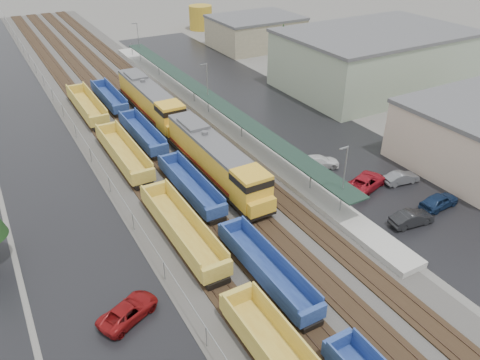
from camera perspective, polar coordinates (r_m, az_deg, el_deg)
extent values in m
cube|color=#302D2B|center=(76.65, -13.70, 8.80)|extent=(20.00, 160.00, 0.08)
cube|color=black|center=(75.36, -18.07, 7.85)|extent=(2.60, 160.00, 0.15)
cube|color=#473326|center=(75.21, -18.61, 7.80)|extent=(0.08, 160.00, 0.07)
cube|color=#473326|center=(75.45, -17.55, 8.06)|extent=(0.08, 160.00, 0.07)
cube|color=black|center=(76.14, -15.15, 8.54)|extent=(2.60, 160.00, 0.15)
cube|color=#473326|center=(75.95, -15.68, 8.50)|extent=(0.08, 160.00, 0.07)
cube|color=#473326|center=(76.26, -14.64, 8.74)|extent=(0.08, 160.00, 0.07)
cube|color=black|center=(77.12, -12.29, 9.20)|extent=(2.60, 160.00, 0.15)
cube|color=#473326|center=(76.89, -12.81, 9.16)|extent=(0.08, 160.00, 0.07)
cube|color=#473326|center=(77.28, -11.79, 9.39)|extent=(0.08, 160.00, 0.07)
cube|color=black|center=(78.29, -9.50, 9.81)|extent=(2.60, 160.00, 0.15)
cube|color=#473326|center=(78.03, -10.00, 9.78)|extent=(0.08, 160.00, 0.07)
cube|color=#473326|center=(78.48, -9.01, 9.99)|extent=(0.08, 160.00, 0.07)
cube|color=black|center=(74.43, -24.74, 6.08)|extent=(10.00, 160.00, 0.02)
cube|color=black|center=(75.30, 2.71, 9.23)|extent=(16.00, 100.00, 0.02)
cube|color=#9E9B93|center=(70.88, -3.87, 8.07)|extent=(3.00, 80.00, 0.70)
cylinder|color=gray|center=(51.15, 8.62, 0.19)|extent=(0.16, 0.16, 2.40)
cylinder|color=gray|center=(62.14, 0.21, 6.32)|extent=(0.16, 0.16, 2.40)
cylinder|color=gray|center=(74.54, -5.65, 10.44)|extent=(0.16, 0.16, 2.40)
cylinder|color=gray|center=(87.76, -9.88, 13.29)|extent=(0.16, 0.16, 2.40)
cylinder|color=gray|center=(101.48, -13.04, 15.34)|extent=(0.16, 0.16, 2.40)
cube|color=black|center=(69.83, -3.95, 10.23)|extent=(2.60, 65.00, 0.15)
cylinder|color=gray|center=(46.88, 12.49, -0.30)|extent=(0.12, 0.12, 8.00)
cube|color=gray|center=(44.73, 12.56, 3.82)|extent=(1.00, 0.15, 0.12)
cylinder|color=gray|center=(69.56, -3.97, 10.85)|extent=(0.12, 0.12, 8.00)
cube|color=gray|center=(68.13, -4.48, 13.85)|extent=(1.00, 0.15, 0.12)
cylinder|color=gray|center=(96.33, -12.22, 15.92)|extent=(0.12, 0.12, 8.00)
cube|color=gray|center=(95.30, -12.78, 18.12)|extent=(1.00, 0.15, 0.12)
cylinder|color=gray|center=(35.16, -4.11, -18.57)|extent=(0.08, 0.08, 2.00)
cylinder|color=gray|center=(40.45, -9.21, -10.89)|extent=(0.08, 0.08, 2.00)
cylinder|color=gray|center=(46.52, -12.87, -5.04)|extent=(0.08, 0.08, 2.00)
cylinder|color=gray|center=(53.11, -15.61, -0.57)|extent=(0.08, 0.08, 2.00)
cylinder|color=gray|center=(60.04, -17.73, 2.89)|extent=(0.08, 0.08, 2.00)
cylinder|color=gray|center=(67.21, -19.41, 5.62)|extent=(0.08, 0.08, 2.00)
cylinder|color=gray|center=(74.55, -20.77, 7.81)|extent=(0.08, 0.08, 2.00)
cylinder|color=gray|center=(82.01, -21.90, 9.61)|extent=(0.08, 0.08, 2.00)
cylinder|color=gray|center=(89.56, -22.85, 11.10)|extent=(0.08, 0.08, 2.00)
cylinder|color=gray|center=(97.19, -23.66, 12.36)|extent=(0.08, 0.08, 2.00)
cylinder|color=gray|center=(104.87, -24.35, 13.43)|extent=(0.08, 0.08, 2.00)
cylinder|color=gray|center=(112.60, -24.96, 14.35)|extent=(0.08, 0.08, 2.00)
cylinder|color=gray|center=(120.36, -25.49, 15.16)|extent=(0.08, 0.08, 2.00)
cylinder|color=gray|center=(128.15, -25.96, 15.86)|extent=(0.08, 0.08, 2.00)
cylinder|color=gray|center=(135.96, -26.38, 16.48)|extent=(0.08, 0.08, 2.00)
cylinder|color=gray|center=(143.80, -26.75, 17.04)|extent=(0.08, 0.08, 2.00)
cube|color=gray|center=(74.19, -20.91, 8.52)|extent=(0.05, 160.00, 0.05)
cube|color=gray|center=(85.06, 15.99, 13.85)|extent=(30.00, 20.00, 9.00)
cube|color=#59595B|center=(83.90, 16.46, 16.94)|extent=(30.60, 20.40, 0.50)
cube|color=gray|center=(107.36, 1.91, 17.50)|extent=(18.00, 14.00, 6.00)
cube|color=#59595B|center=(106.66, 1.94, 19.20)|extent=(18.36, 14.28, 0.50)
cylinder|color=#332316|center=(85.78, 5.05, 12.93)|extent=(0.50, 0.50, 3.00)
cone|color=black|center=(84.39, 5.21, 16.16)|extent=(4.40, 4.40, 7.00)
cube|color=black|center=(54.24, -3.17, 1.18)|extent=(3.19, 21.30, 0.43)
cube|color=gold|center=(54.22, -3.74, 3.33)|extent=(2.98, 17.04, 3.19)
cube|color=gold|center=(46.93, 1.37, -1.02)|extent=(3.19, 3.41, 3.62)
cube|color=black|center=(46.38, 1.38, 0.10)|extent=(3.25, 3.46, 0.75)
cube|color=gold|center=(46.14, 2.57, -3.23)|extent=(2.98, 1.06, 1.49)
cube|color=#59595B|center=(53.45, -3.80, 4.95)|extent=(3.04, 17.04, 0.37)
cube|color=maroon|center=(54.26, -5.12, 1.76)|extent=(0.04, 17.04, 0.37)
cube|color=maroon|center=(55.41, -2.29, 2.52)|extent=(0.04, 17.04, 0.37)
cube|color=black|center=(54.45, -3.16, 0.79)|extent=(2.34, 6.39, 0.64)
cube|color=black|center=(48.81, 0.82, -2.90)|extent=(2.56, 4.26, 0.53)
cube|color=black|center=(60.38, -6.38, 3.95)|extent=(2.56, 4.26, 0.53)
cylinder|color=#59595B|center=(54.19, -4.31, 5.68)|extent=(0.75, 0.75, 0.53)
cube|color=#59595B|center=(56.86, -5.73, 6.80)|extent=(2.56, 4.26, 0.53)
cube|color=black|center=(71.85, -10.88, 8.36)|extent=(3.19, 21.30, 0.43)
cube|color=gold|center=(72.15, -11.31, 9.96)|extent=(2.98, 17.04, 3.19)
cube|color=gold|center=(63.83, -8.45, 7.65)|extent=(3.19, 3.41, 3.62)
cube|color=black|center=(63.43, -8.52, 8.54)|extent=(3.25, 3.46, 0.75)
cube|color=gold|center=(62.62, -7.70, 6.17)|extent=(2.98, 1.06, 1.49)
cube|color=#59595B|center=(71.57, -11.45, 11.23)|extent=(3.04, 17.04, 0.37)
cube|color=maroon|center=(72.18, -12.35, 8.76)|extent=(0.04, 17.04, 0.37)
cube|color=maroon|center=(73.04, -10.09, 9.27)|extent=(0.04, 17.04, 0.37)
cube|color=black|center=(72.01, -10.84, 8.05)|extent=(2.34, 6.39, 0.64)
cube|color=black|center=(65.50, -8.58, 6.02)|extent=(2.56, 4.26, 0.53)
cube|color=black|center=(78.61, -12.76, 9.88)|extent=(2.56, 4.26, 0.53)
cylinder|color=#59595B|center=(72.43, -11.77, 11.70)|extent=(0.75, 0.75, 0.53)
cube|color=#59595B|center=(75.35, -12.59, 12.31)|extent=(2.56, 4.26, 0.53)
cube|color=gold|center=(33.27, 8.25, -20.52)|extent=(0.16, 14.02, 1.90)
cube|color=gold|center=(36.88, -0.41, -14.07)|extent=(2.74, 0.53, 1.48)
cube|color=black|center=(37.19, 0.18, -15.92)|extent=(2.11, 2.32, 0.53)
cube|color=gold|center=(44.60, -7.08, -6.36)|extent=(2.74, 14.02, 0.26)
cube|color=gold|center=(43.67, -8.75, -5.86)|extent=(0.16, 14.02, 1.90)
cube|color=gold|center=(44.43, -5.59, -4.89)|extent=(0.16, 14.02, 1.90)
cube|color=gold|center=(39.00, -2.82, -11.11)|extent=(2.74, 0.53, 1.48)
cube|color=gold|center=(49.84, -10.46, -1.26)|extent=(2.74, 0.53, 1.48)
cube|color=black|center=(40.20, -3.27, -11.61)|extent=(2.11, 2.32, 0.53)
cube|color=black|center=(49.80, -10.04, -2.68)|extent=(2.11, 2.32, 0.53)
cube|color=gold|center=(59.03, -13.98, 2.85)|extent=(2.74, 14.02, 0.26)
cube|color=gold|center=(58.33, -15.33, 3.36)|extent=(0.16, 14.02, 1.90)
cube|color=gold|center=(58.90, -12.88, 3.98)|extent=(0.16, 14.02, 1.90)
cube|color=gold|center=(52.53, -11.71, 0.40)|extent=(2.74, 0.53, 1.48)
cube|color=gold|center=(65.08, -15.99, 5.98)|extent=(2.74, 0.53, 1.48)
cube|color=black|center=(53.68, -11.86, -0.23)|extent=(2.11, 2.32, 0.53)
cube|color=black|center=(64.85, -15.68, 4.91)|extent=(2.11, 2.32, 0.53)
cube|color=gold|center=(74.88, -18.11, 8.30)|extent=(2.74, 14.02, 0.26)
cube|color=gold|center=(74.33, -19.21, 8.74)|extent=(0.16, 14.02, 1.90)
cube|color=gold|center=(74.78, -17.25, 9.21)|extent=(0.16, 14.02, 1.90)
cube|color=gold|center=(68.02, -16.74, 6.96)|extent=(2.74, 0.53, 1.48)
cube|color=gold|center=(81.33, -19.43, 10.38)|extent=(2.74, 0.53, 1.48)
cube|color=black|center=(69.10, -16.77, 6.36)|extent=(2.11, 2.32, 0.53)
cube|color=black|center=(80.98, -19.19, 9.54)|extent=(2.11, 2.32, 0.53)
cube|color=navy|center=(34.84, 11.78, -18.83)|extent=(2.40, 0.46, 1.29)
cube|color=black|center=(35.25, 12.33, -20.46)|extent=(1.85, 2.03, 0.46)
cube|color=navy|center=(40.23, 3.21, -11.10)|extent=(2.40, 12.13, 0.23)
cube|color=navy|center=(39.20, 1.80, -10.77)|extent=(0.14, 12.13, 1.66)
cube|color=navy|center=(40.18, 4.65, -9.66)|extent=(0.14, 12.13, 1.66)
cube|color=navy|center=(36.22, 8.77, -15.98)|extent=(2.40, 0.46, 1.29)
cube|color=navy|center=(43.98, -1.17, -5.76)|extent=(2.40, 0.46, 1.29)
cube|color=black|center=(37.23, 8.03, -16.34)|extent=(1.85, 2.03, 0.46)
cube|color=black|center=(44.08, -0.75, -7.16)|extent=(1.85, 2.03, 0.46)
cube|color=navy|center=(51.17, -6.07, -1.03)|extent=(2.40, 12.13, 0.23)
cube|color=navy|center=(50.37, -7.32, -0.56)|extent=(0.14, 12.13, 1.66)
cube|color=navy|center=(51.13, -4.94, 0.10)|extent=(0.14, 12.13, 1.66)
cube|color=navy|center=(46.05, -2.88, -3.91)|extent=(2.40, 0.46, 1.29)
cube|color=navy|center=(55.92, -8.76, 2.48)|extent=(2.40, 0.46, 1.29)
cube|color=black|center=(47.05, -3.22, -4.44)|extent=(1.85, 2.03, 0.46)
cube|color=black|center=(55.82, -8.44, 1.37)|extent=(1.85, 2.03, 0.46)
cube|color=navy|center=(63.96, -11.81, 5.31)|extent=(2.40, 12.13, 0.23)
cube|color=navy|center=(63.33, -12.87, 5.74)|extent=(0.14, 12.13, 1.66)
cube|color=navy|center=(63.93, -10.91, 6.22)|extent=(0.14, 12.13, 1.66)
cube|color=navy|center=(58.32, -9.82, 3.63)|extent=(2.40, 0.46, 1.29)
cube|color=navy|center=(69.22, -13.60, 7.68)|extent=(2.40, 0.46, 1.29)
cube|color=black|center=(59.28, -9.97, 3.08)|extent=(1.85, 2.03, 0.46)
cube|color=black|center=(69.00, -13.34, 6.80)|extent=(1.85, 2.03, 0.46)
cube|color=navy|center=(77.70, -15.63, 9.44)|extent=(2.40, 12.13, 0.23)
cube|color=navy|center=(77.17, -16.55, 9.82)|extent=(0.14, 12.13, 1.66)
cube|color=navy|center=(77.67, -14.89, 10.20)|extent=(0.14, 12.13, 1.66)
cube|color=navy|center=(71.79, -14.31, 8.43)|extent=(2.40, 0.46, 1.29)
cube|color=navy|center=(83.24, -16.91, 11.14)|extent=(2.40, 0.46, 1.29)
cube|color=black|center=(72.72, -14.37, 7.92)|extent=(1.85, 2.03, 0.46)
cube|color=black|center=(82.94, -16.69, 10.42)|extent=(1.85, 2.03, 0.46)
cylinder|color=#AF8B23|center=(123.79, -4.82, 19.14)|extent=(5.72, 5.72, 5.72)
imported|color=maroon|center=(38.12, -13.46, -15.29)|extent=(4.16, 5.50, 1.39)
imported|color=black|center=(49.33, 20.18, -4.40)|extent=(2.20, 4.74, 1.50)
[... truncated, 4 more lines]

